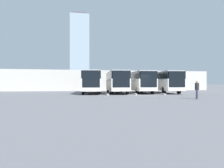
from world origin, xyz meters
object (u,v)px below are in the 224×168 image
bus_0 (164,81)px  bus_1 (140,81)px  bus_2 (117,81)px  bus_3 (91,81)px  pedestrian (197,89)px

bus_0 → bus_1: size_ratio=1.00×
bus_2 → bus_3: same height
bus_0 → bus_1: bearing=-0.7°
bus_1 → bus_2: (3.64, 0.32, 0.00)m
bus_0 → bus_1: same height
bus_3 → bus_0: bearing=-176.2°
bus_2 → bus_3: bearing=0.7°
bus_0 → pedestrian: size_ratio=6.34×
bus_2 → pedestrian: size_ratio=6.34×
bus_0 → pedestrian: 13.22m
bus_1 → bus_3: (7.29, -0.05, 0.00)m
bus_0 → bus_3: (10.93, -0.50, 0.00)m
bus_1 → bus_0: bearing=179.3°
bus_1 → bus_2: same height
bus_1 → pedestrian: size_ratio=6.34×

